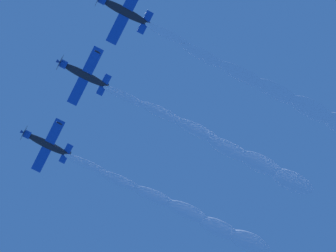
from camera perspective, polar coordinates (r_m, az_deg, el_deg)
airplane_lead at (r=94.38m, az=-4.04°, el=10.18°), size 8.56×8.96×3.10m
airplane_left_wingman at (r=100.03m, az=-7.60°, el=4.60°), size 8.56×8.97×3.09m
airplane_right_wingman at (r=105.54m, az=-10.82°, el=-1.54°), size 8.53×9.03×2.94m
smoke_trail_lead at (r=98.82m, az=10.84°, el=2.38°), size 33.37×23.25×4.24m
smoke_trail_left_wingman at (r=104.00m, az=6.55°, el=-2.55°), size 33.50×22.88×4.09m
smoke_trail_right_wingman at (r=109.25m, az=2.81°, el=-8.18°), size 33.59×23.25×4.23m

